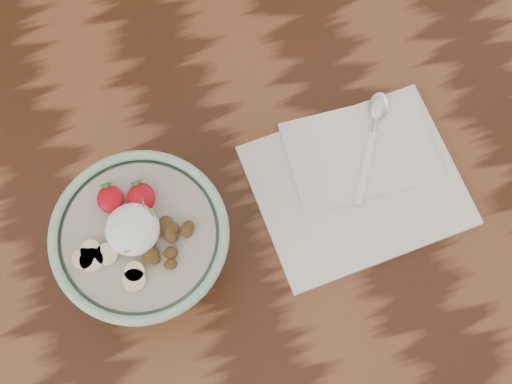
% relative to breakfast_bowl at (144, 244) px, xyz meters
% --- Properties ---
extents(table, '(1.60, 0.90, 0.75)m').
position_rel_breakfast_bowl_xyz_m(table, '(0.09, 0.05, -0.16)').
color(table, '#351A0D').
rests_on(table, ground).
extents(breakfast_bowl, '(0.20, 0.20, 0.14)m').
position_rel_breakfast_bowl_xyz_m(breakfast_bowl, '(0.00, 0.00, 0.00)').
color(breakfast_bowl, '#8DBE9A').
rests_on(breakfast_bowl, table).
extents(napkin, '(0.27, 0.22, 0.02)m').
position_rel_breakfast_bowl_xyz_m(napkin, '(0.28, 0.01, -0.06)').
color(napkin, white).
rests_on(napkin, table).
extents(spoon, '(0.10, 0.15, 0.01)m').
position_rel_breakfast_bowl_xyz_m(spoon, '(0.33, 0.08, -0.05)').
color(spoon, silver).
rests_on(spoon, napkin).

